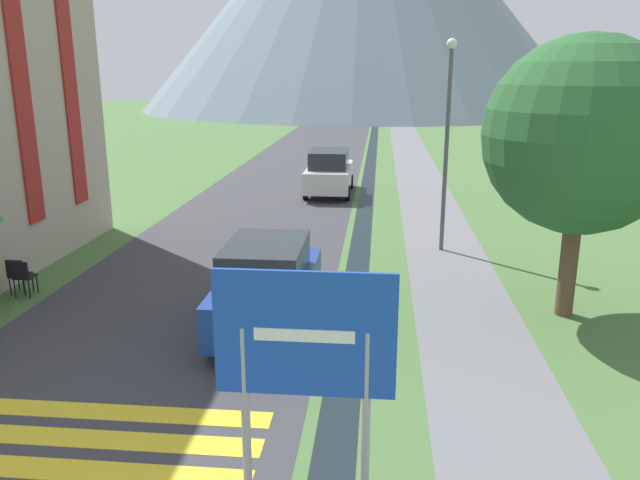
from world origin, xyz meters
TOP-DOWN VIEW (x-y plane):
  - ground_plane at (0.00, 20.00)m, footprint 160.00×160.00m
  - road at (-2.50, 30.00)m, footprint 6.40×60.00m
  - footpath at (3.60, 30.00)m, footprint 2.20×60.00m
  - drainage_channel at (1.20, 30.00)m, footprint 0.60×60.00m
  - crosswalk_marking at (-2.50, 4.43)m, footprint 5.44×2.54m
  - road_sign at (0.96, 3.55)m, footprint 1.95×0.11m
  - parked_car_near at (-0.40, 8.76)m, footprint 1.80×3.89m
  - parked_car_far at (-0.35, 22.73)m, footprint 1.84×4.14m
  - cafe_chair_far_left at (-6.20, 10.05)m, footprint 0.40×0.40m
  - cafe_chair_far_right at (-6.38, 10.17)m, footprint 0.40×0.40m
  - streetlamp at (3.50, 14.83)m, footprint 0.28×0.28m
  - tree_by_path at (5.62, 10.15)m, footprint 3.87×3.87m

SIDE VIEW (x-z plane):
  - ground_plane at x=0.00m, z-range 0.00..0.00m
  - drainage_channel at x=1.20m, z-range 0.00..0.00m
  - road at x=-2.50m, z-range 0.00..0.01m
  - footpath at x=3.60m, z-range 0.00..0.01m
  - crosswalk_marking at x=-2.50m, z-range 0.00..0.01m
  - cafe_chair_far_left at x=-6.20m, z-range 0.09..0.94m
  - cafe_chair_far_right at x=-6.38m, z-range 0.09..0.94m
  - parked_car_near at x=-0.40m, z-range 0.00..1.82m
  - parked_car_far at x=-0.35m, z-range 0.00..1.82m
  - road_sign at x=0.96m, z-range 0.50..3.46m
  - streetlamp at x=3.50m, z-range 0.49..6.25m
  - tree_by_path at x=5.62m, z-range 0.88..6.54m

